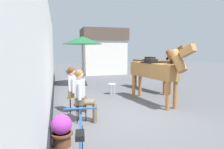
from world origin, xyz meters
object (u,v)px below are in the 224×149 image
Objects in this scene: seated_visitor_near at (83,93)px; saddled_horse_near at (155,71)px; spare_stool_white at (112,85)px; seated_visitor_far at (74,87)px; flower_planter_near at (62,130)px; saddled_horse_far at (153,66)px; cafe_parasol at (83,41)px.

seated_visitor_near is 2.94m from saddled_horse_near.
spare_stool_white is at bearing 60.87° from seated_visitor_near.
seated_visitor_near is 1.00× the size of seated_visitor_far.
seated_visitor_near is at bearing -81.42° from seated_visitor_far.
seated_visitor_near is 3.31m from spare_stool_white.
seated_visitor_near is 1.41m from flower_planter_near.
saddled_horse_near is 2.09m from saddled_horse_far.
seated_visitor_near is 0.54× the size of cafe_parasol.
spare_stool_white is at bearing 49.13° from seated_visitor_far.
seated_visitor_near reaches higher than flower_planter_near.
flower_planter_near reaches higher than spare_stool_white.
saddled_horse_near is (2.81, 0.28, 0.38)m from seated_visitor_far.
seated_visitor_far is 3.02× the size of spare_stool_white.
cafe_parasol is at bearing 109.61° from spare_stool_white.
seated_visitor_far is at bearing -174.31° from saddled_horse_near.
saddled_horse_near and saddled_horse_far have the same top height.
spare_stool_white is (-2.00, -0.15, -0.76)m from saddled_horse_far.
saddled_horse_near is at bearing -65.00° from cafe_parasol.
saddled_horse_near reaches higher than spare_stool_white.
saddled_horse_near is at bearing 23.27° from seated_visitor_near.
spare_stool_white is (1.73, 2.00, -0.38)m from seated_visitor_far.
spare_stool_white is (1.60, 2.87, -0.38)m from seated_visitor_near.
seated_visitor_near is at bearing -97.63° from cafe_parasol.
seated_visitor_near is at bearing -140.04° from saddled_horse_far.
seated_visitor_far is 0.47× the size of saddled_horse_near.
seated_visitor_far is 2.17× the size of flower_planter_near.
seated_visitor_far is 2.67m from spare_stool_white.
cafe_parasol reaches higher than flower_planter_near.
cafe_parasol is at bearing 79.28° from seated_visitor_far.
seated_visitor_far is at bearing 78.14° from flower_planter_near.
spare_stool_white is at bearing 122.00° from saddled_horse_near.
saddled_horse_far is at bearing -38.93° from cafe_parasol.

